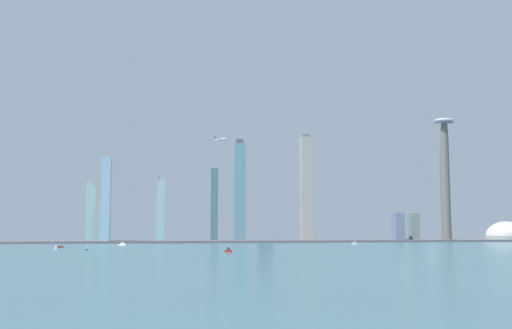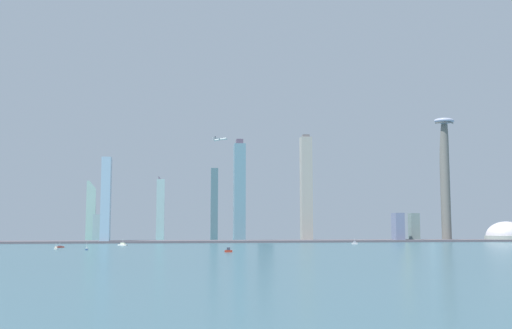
% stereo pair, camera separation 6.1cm
% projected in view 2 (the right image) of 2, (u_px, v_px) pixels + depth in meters
% --- Properties ---
extents(ground_plane, '(6000.00, 6000.00, 0.00)m').
position_uv_depth(ground_plane, '(351.00, 257.00, 527.14)').
color(ground_plane, '#3F6674').
extents(waterfront_pier, '(941.28, 55.47, 3.25)m').
position_uv_depth(waterfront_pier, '(278.00, 241.00, 939.52)').
color(waterfront_pier, '#5D5760').
rests_on(waterfront_pier, ground).
extents(observation_tower, '(37.74, 37.74, 325.68)m').
position_uv_depth(observation_tower, '(444.00, 158.00, 1000.10)').
color(observation_tower, slate).
rests_on(observation_tower, ground).
extents(stadium_dome, '(76.19, 76.19, 49.60)m').
position_uv_depth(stadium_dome, '(505.00, 236.00, 1005.32)').
color(stadium_dome, '#939F96').
rests_on(stadium_dome, ground).
extents(skyscraper_0, '(25.97, 21.35, 149.11)m').
position_uv_depth(skyscraper_0, '(265.00, 202.00, 1018.97)').
color(skyscraper_0, '#8CA1AA').
rests_on(skyscraper_0, ground).
extents(skyscraper_1, '(12.03, 12.47, 124.15)m').
position_uv_depth(skyscraper_1, '(214.00, 205.00, 984.16)').
color(skyscraper_1, slate).
rests_on(skyscraper_1, ground).
extents(skyscraper_2, '(13.67, 15.02, 116.36)m').
position_uv_depth(skyscraper_2, '(160.00, 209.00, 999.22)').
color(skyscraper_2, '#9BC4C4').
rests_on(skyscraper_2, ground).
extents(skyscraper_3, '(15.89, 25.34, 113.39)m').
position_uv_depth(skyscraper_3, '(92.00, 210.00, 1007.89)').
color(skyscraper_3, '#97C2B8').
rests_on(skyscraper_3, ground).
extents(skyscraper_4, '(16.52, 24.20, 156.09)m').
position_uv_depth(skyscraper_4, '(435.00, 198.00, 1057.97)').
color(skyscraper_4, '#9BAFC1').
rests_on(skyscraper_4, ground).
extents(skyscraper_5, '(25.01, 15.78, 45.38)m').
position_uv_depth(skyscraper_5, '(101.00, 228.00, 967.10)').
color(skyscraper_5, '#8CAFB2').
rests_on(skyscraper_5, ground).
extents(skyscraper_6, '(14.36, 23.29, 136.09)m').
position_uv_depth(skyscraper_6, '(405.00, 210.00, 1069.09)').
color(skyscraper_6, beige).
rests_on(skyscraper_6, ground).
extents(skyscraper_7, '(15.40, 22.25, 47.71)m').
position_uv_depth(skyscraper_7, '(398.00, 227.00, 964.95)').
color(skyscraper_7, slate).
rests_on(skyscraper_7, ground).
extents(skyscraper_8, '(15.33, 16.18, 47.69)m').
position_uv_depth(skyscraper_8, '(414.00, 227.00, 991.31)').
color(skyscraper_8, gray).
rests_on(skyscraper_8, ground).
extents(skyscraper_9, '(18.60, 18.77, 181.47)m').
position_uv_depth(skyscraper_9, '(306.00, 188.00, 982.52)').
color(skyscraper_9, '#A4A197').
rests_on(skyscraper_9, ground).
extents(skyscraper_10, '(14.22, 17.83, 133.51)m').
position_uv_depth(skyscraper_10, '(106.00, 200.00, 900.83)').
color(skyscraper_10, '#96B9D3').
rests_on(skyscraper_10, ground).
extents(skyscraper_11, '(19.06, 25.53, 172.60)m').
position_uv_depth(skyscraper_11, '(239.00, 192.00, 976.91)').
color(skyscraper_11, '#628EA0').
rests_on(skyscraper_11, ground).
extents(boat_0, '(14.70, 12.71, 9.19)m').
position_uv_depth(boat_0, '(123.00, 244.00, 800.66)').
color(boat_0, white).
rests_on(boat_0, ground).
extents(boat_1, '(5.19, 12.55, 7.41)m').
position_uv_depth(boat_1, '(56.00, 248.00, 685.55)').
color(boat_1, white).
rests_on(boat_1, ground).
extents(boat_2, '(3.58, 8.54, 9.45)m').
position_uv_depth(boat_2, '(87.00, 249.00, 666.10)').
color(boat_2, '#2A4D83').
rests_on(boat_2, ground).
extents(boat_3, '(10.77, 7.17, 7.92)m').
position_uv_depth(boat_3, '(60.00, 247.00, 729.79)').
color(boat_3, '#AB2A18').
rests_on(boat_3, ground).
extents(boat_4, '(8.38, 2.90, 8.37)m').
position_uv_depth(boat_4, '(355.00, 243.00, 846.66)').
color(boat_4, white).
rests_on(boat_4, ground).
extents(boat_5, '(8.40, 2.77, 5.01)m').
position_uv_depth(boat_5, '(228.00, 250.00, 615.34)').
color(boat_5, '#A62F20').
rests_on(boat_5, ground).
extents(airplane, '(25.77, 25.99, 7.86)m').
position_uv_depth(airplane, '(220.00, 139.00, 914.22)').
color(airplane, silver).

